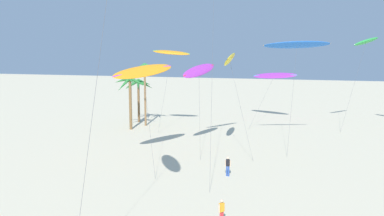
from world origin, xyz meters
The scene contains 12 objects.
palm_tree_0 centered at (-17.81, 47.51, 7.78)m, with size 4.34×4.02×9.11m.
palm_tree_1 centered at (-18.72, 44.49, 6.11)m, with size 4.81×4.49×7.44m.
palm_tree_2 centered at (-20.05, 50.06, 5.51)m, with size 4.91×4.79×6.65m.
flying_kite_2 centered at (-6.75, 36.57, 8.71)m, with size 3.06×6.88×9.80m.
flying_kite_3 centered at (12.39, 56.54, 12.16)m, with size 5.38×8.03×13.13m.
flying_kite_4 centered at (-10.70, 30.59, 8.87)m, with size 5.59×8.36×9.87m.
flying_kite_5 centered at (-0.40, 58.01, 7.01)m, with size 7.61×11.56×7.74m.
flying_kite_7 centered at (-13.35, 46.32, 10.61)m, with size 5.26×4.14×11.19m.
flying_kite_8 centered at (3.31, 41.49, 11.51)m, with size 7.55×7.33×12.12m.
flying_kite_9 centered at (-3.33, 36.23, 9.94)m, with size 4.01×5.91×10.70m.
person_mid_field centered at (-1.74, 27.95, 0.95)m, with size 0.51×0.22×1.73m.
person_far_watcher centered at (-0.20, 18.24, 0.94)m, with size 0.33×0.44×1.70m.
Camera 1 is at (4.61, -4.54, 10.81)m, focal length 36.66 mm.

